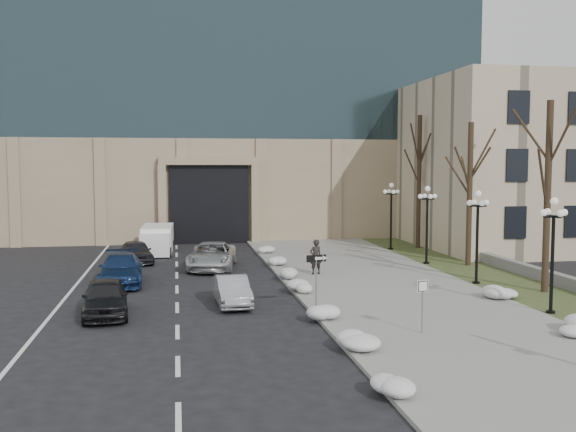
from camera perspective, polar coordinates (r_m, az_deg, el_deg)
The scene contains 31 objects.
ground at distance 19.32m, azimuth 10.51°, elevation -13.77°, with size 160.00×160.00×0.00m, color black.
sidewalk at distance 33.26m, azimuth 7.74°, elevation -5.81°, with size 9.00×40.00×0.12m, color gray.
curb at distance 32.20m, azimuth 0.04°, elevation -6.10°, with size 0.30×40.00×0.14m, color gray.
grass_strip at distance 35.76m, azimuth 17.76°, elevation -5.27°, with size 4.00×40.00×0.10m, color #344221.
stone_wall at distance 38.39m, azimuth 19.03°, elevation -4.18°, with size 0.50×30.00×0.70m, color gray.
office_tower at distance 62.15m, azimuth -5.84°, elevation 16.16°, with size 40.00×24.70×36.00m.
classical_building at distance 53.37m, azimuth 22.38°, elevation 4.23°, with size 22.00×18.12×12.00m.
car_a at distance 26.85m, azimuth -15.95°, elevation -7.01°, with size 1.74×4.31×1.47m, color black.
car_b at distance 27.89m, azimuth -4.98°, elevation -6.63°, with size 1.34×3.83×1.26m, color #A9ACB0.
car_c at distance 33.62m, azimuth -14.64°, elevation -4.61°, with size 2.12×5.21×1.51m, color navy.
car_d at distance 37.47m, azimuth -6.78°, elevation -3.53°, with size 2.55×5.52×1.53m, color silver.
car_e at distance 40.50m, azimuth -13.31°, elevation -3.11°, with size 1.64×4.07×1.39m, color #2D2C31.
pedestrian at distance 34.76m, azimuth 2.47°, elevation -3.64°, with size 0.69×0.45×1.89m, color black.
box_truck at distance 44.73m, azimuth -11.55°, elevation -2.11°, with size 2.20×5.78×1.82m.
one_way_sign at distance 26.18m, azimuth 2.84°, elevation -4.36°, with size 0.90×0.27×2.40m.
keep_sign at distance 23.14m, azimuth 11.87°, elevation -6.90°, with size 0.43×0.12×2.02m.
snow_clump_a at distance 17.56m, azimuth 9.79°, elevation -14.64°, with size 1.10×1.60×0.36m, color white.
snow_clump_b at distance 21.48m, azimuth 5.82°, elevation -10.99°, with size 1.10×1.60×0.36m, color white.
snow_clump_c at distance 24.94m, azimuth 3.33°, elevation -8.75°, with size 1.10×1.60×0.36m, color white.
snow_clump_d at distance 30.01m, azimuth 1.77°, elevation -6.45°, with size 1.10×1.60×0.36m, color white.
snow_clump_e at distance 33.93m, azimuth 0.36°, elevation -5.15°, with size 1.10×1.60×0.36m, color white.
snow_clump_f at distance 38.21m, azimuth -0.75°, elevation -4.04°, with size 1.10×1.60×0.36m, color white.
snow_clump_g at distance 42.95m, azimuth -2.10°, elevation -3.08°, with size 1.10×1.60×0.36m, color white.
snow_clump_i at distance 30.51m, azimuth 18.23°, elevation -6.50°, with size 1.10×1.60×0.36m, color white.
lamppost_a at distance 27.63m, azimuth 22.49°, elevation -1.95°, with size 1.18×1.18×4.76m.
lamppost_b at distance 33.27m, azimuth 16.49°, elevation -0.72°, with size 1.18×1.18×4.76m.
lamppost_c at distance 39.17m, azimuth 12.27°, elevation 0.15°, with size 1.18×1.18×4.76m.
lamppost_d at distance 45.24m, azimuth 9.16°, elevation 0.79°, with size 1.18×1.18×4.76m.
tree_near at distance 32.03m, azimuth 22.14°, elevation 3.86°, with size 3.20×3.20×9.00m.
tree_mid at distance 39.04m, azimuth 15.88°, elevation 3.64°, with size 3.20×3.20×8.50m.
tree_far at distance 46.37m, azimuth 11.58°, elevation 4.65°, with size 3.20×3.20×9.50m.
Camera 1 is at (-6.48, -17.15, 6.09)m, focal length 40.00 mm.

